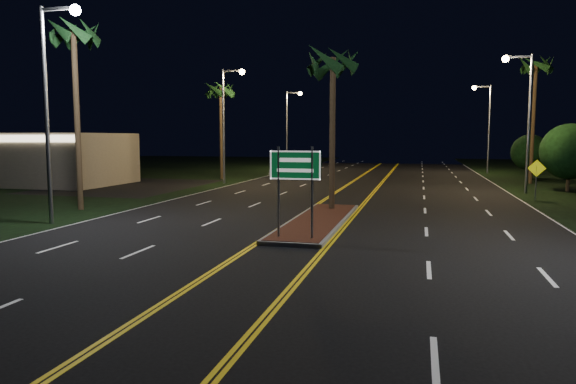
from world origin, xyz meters
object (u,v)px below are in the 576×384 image
(shrub_far, at_px, (530,152))
(streetlight_left_far, at_px, (290,121))
(streetlight_right_mid, at_px, (523,107))
(palm_left_far, at_px, (221,91))
(warning_sign, at_px, (536,174))
(palm_median, at_px, (333,62))
(commercial_building, at_px, (29,159))
(car_far, at_px, (285,169))
(streetlight_left_mid, at_px, (228,112))
(shrub_mid, at_px, (570,151))
(streetlight_right_far, at_px, (486,118))
(highway_sign, at_px, (295,174))
(median_island, at_px, (318,221))
(streetlight_left_near, at_px, (53,89))
(palm_left_near, at_px, (73,35))
(palm_right_far, at_px, (536,67))
(car_near, at_px, (309,170))

(shrub_far, bearing_deg, streetlight_left_far, 161.86)
(streetlight_right_mid, xyz_separation_m, palm_left_far, (-23.41, 6.00, 2.09))
(palm_left_far, distance_m, warning_sign, 26.34)
(palm_median, bearing_deg, streetlight_right_mid, 47.30)
(commercial_building, xyz_separation_m, palm_left_far, (13.20, 8.01, 5.74))
(car_far, bearing_deg, commercial_building, -136.02)
(streetlight_left_mid, distance_m, shrub_mid, 24.79)
(commercial_building, xyz_separation_m, streetlight_left_mid, (15.39, 4.01, 3.65))
(streetlight_right_mid, xyz_separation_m, streetlight_right_far, (0.00, 20.00, 0.00))
(highway_sign, relative_size, streetlight_right_mid, 0.36)
(median_island, height_order, streetlight_left_near, streetlight_left_near)
(streetlight_left_near, distance_m, streetlight_left_far, 40.00)
(streetlight_left_near, height_order, palm_median, streetlight_left_near)
(streetlight_right_mid, bearing_deg, palm_left_near, -148.80)
(commercial_building, relative_size, palm_median, 1.81)
(commercial_building, relative_size, streetlight_right_mid, 1.67)
(streetlight_right_mid, height_order, shrub_far, streetlight_right_mid)
(palm_median, relative_size, shrub_far, 2.10)
(commercial_building, bearing_deg, palm_left_near, -41.61)
(palm_left_far, bearing_deg, streetlight_right_far, 30.88)
(palm_left_far, xyz_separation_m, palm_right_far, (25.60, 2.00, 1.40))
(palm_median, distance_m, shrub_mid, 19.97)
(streetlight_left_mid, bearing_deg, palm_left_far, 118.67)
(palm_right_far, xyz_separation_m, warning_sign, (-2.00, -11.92, -7.61))
(palm_right_far, xyz_separation_m, car_near, (-18.33, 0.90, -8.43))
(shrub_far, xyz_separation_m, car_far, (-21.94, -3.79, -1.57))
(palm_left_near, distance_m, shrub_far, 38.93)
(streetlight_right_mid, height_order, palm_median, streetlight_right_mid)
(commercial_building, relative_size, warning_sign, 6.30)
(streetlight_left_near, bearing_deg, streetlight_left_far, 90.00)
(highway_sign, xyz_separation_m, streetlight_right_far, (10.61, 39.20, 3.25))
(median_island, xyz_separation_m, palm_right_far, (12.80, 23.00, 9.06))
(car_far, distance_m, warning_sign, 23.64)
(streetlight_left_far, height_order, palm_left_far, streetlight_left_far)
(shrub_far, bearing_deg, streetlight_left_mid, -153.82)
(palm_right_far, distance_m, car_far, 22.66)
(palm_right_far, relative_size, car_near, 2.41)
(streetlight_left_mid, bearing_deg, highway_sign, -63.41)
(car_near, bearing_deg, palm_left_far, -158.81)
(median_island, height_order, streetlight_right_far, streetlight_right_far)
(highway_sign, height_order, shrub_mid, shrub_mid)
(streetlight_left_mid, bearing_deg, median_island, -58.02)
(median_island, distance_m, commercial_building, 29.13)
(shrub_mid, relative_size, shrub_far, 1.17)
(commercial_building, height_order, streetlight_right_far, streetlight_right_far)
(palm_left_near, relative_size, car_near, 2.29)
(median_island, height_order, palm_left_far, palm_left_far)
(car_near, bearing_deg, median_island, -77.51)
(palm_left_far, height_order, shrub_mid, palm_left_far)
(streetlight_left_mid, bearing_deg, streetlight_right_far, 40.30)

